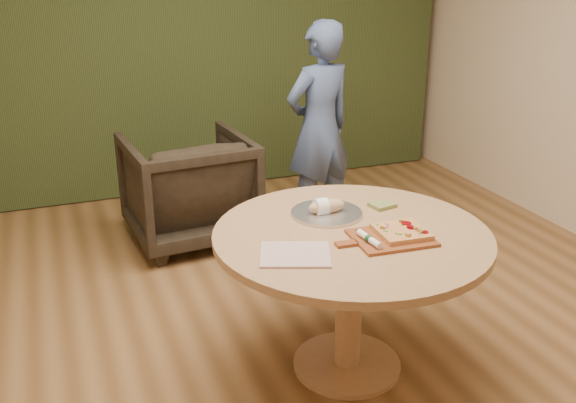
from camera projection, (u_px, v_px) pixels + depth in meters
The scene contains 12 objects.
room_shell at pixel (316, 95), 2.74m from camera, with size 5.04×6.04×2.84m.
curtain at pixel (176, 27), 5.26m from camera, with size 4.80×0.14×2.78m, color #273417.
pedestal_table at pixel (351, 259), 3.05m from camera, with size 1.31×1.31×0.75m.
pizza_paddle at pixel (389, 238), 2.91m from camera, with size 0.46×0.30×0.01m.
flatbread_pizza at pixel (402, 232), 2.93m from camera, with size 0.23×0.23×0.04m.
cutlery_roll at pixel (369, 239), 2.85m from camera, with size 0.04×0.20×0.03m.
newspaper at pixel (295, 254), 2.76m from camera, with size 0.30×0.25×0.01m, color white.
serving_tray at pixel (326, 213), 3.19m from camera, with size 0.36×0.36×0.02m.
bread_roll at pixel (325, 207), 3.17m from camera, with size 0.19×0.09×0.09m.
green_packet at pixel (382, 205), 3.29m from camera, with size 0.12×0.10×0.02m, color #5F692F.
armchair at pixel (188, 183), 4.59m from camera, with size 0.84×0.78×0.86m, color black.
person_standing at pixel (319, 128), 4.69m from camera, with size 0.56×0.37×1.55m, color #455B8C.
Camera 1 is at (-1.09, -2.49, 1.96)m, focal length 40.00 mm.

